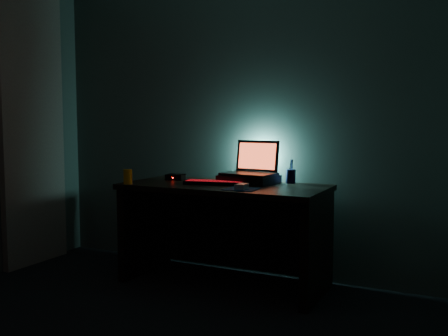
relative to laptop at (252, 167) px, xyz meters
name	(u,v)px	position (x,y,z in m)	size (l,w,h in m)	color
room	(62,112)	(-0.14, -1.82, 0.38)	(3.50, 4.00, 2.50)	black
desk	(227,218)	(-0.14, -0.15, -0.38)	(1.50, 0.70, 0.75)	black
curtain	(32,129)	(-1.85, -0.40, 0.28)	(0.06, 0.65, 2.30)	#AC9F89
riser	(249,179)	(-0.01, -0.05, -0.09)	(0.40, 0.30, 0.06)	black
laptop	(252,167)	(0.00, 0.00, 0.00)	(0.41, 0.32, 0.26)	black
keyboard	(215,183)	(-0.20, -0.23, -0.11)	(0.47, 0.22, 0.03)	black
mousepad	(242,189)	(0.09, -0.39, -0.12)	(0.22, 0.20, 0.00)	#0B2B51
mouse	(242,186)	(0.09, -0.39, -0.10)	(0.07, 0.11, 0.03)	gray
pen_cup	(291,176)	(0.28, 0.08, -0.07)	(0.07, 0.07, 0.10)	black
juice_glass	(128,177)	(-0.79, -0.50, -0.06)	(0.06, 0.06, 0.11)	#F8A00D
router	(176,177)	(-0.61, -0.11, -0.10)	(0.15, 0.13, 0.05)	black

